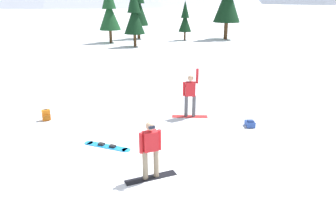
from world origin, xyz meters
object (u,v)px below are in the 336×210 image
Objects in this scene: backpack_orange at (46,115)px; pine_tree_twin at (138,5)px; pine_tree_slender at (134,14)px; pine_tree_tall at (109,10)px; snowboarder_midground at (190,94)px; pine_tree_leaning at (185,19)px; backpack_blue at (250,123)px; loose_snowboard_near_left at (107,146)px; snowboarder_foreground at (150,149)px.

pine_tree_twin reaches higher than backpack_orange.
pine_tree_slender is 0.93× the size of pine_tree_tall.
snowboarder_midground is 0.49× the size of pine_tree_leaning.
backpack_blue is at bearing -99.41° from pine_tree_leaning.
pine_tree_slender is at bearing 95.10° from backpack_blue.
backpack_orange is 22.10m from pine_tree_tall.
pine_tree_twin is (1.24, 24.84, 2.68)m from snowboarder_midground.
loose_snowboard_near_left is 0.24× the size of pine_tree_twin.
snowboarder_midground is at bearing -90.35° from pine_tree_slender.
pine_tree_slender reaches higher than pine_tree_leaning.
pine_tree_tall is (-2.01, 22.45, 2.26)m from snowboarder_midground.
backpack_orange is 0.11× the size of pine_tree_leaning.
backpack_orange is at bearing 162.81° from backpack_blue.
pine_tree_tall is at bearing 89.18° from snowboarder_foreground.
snowboarder_midground is 5.89m from backpack_orange.
backpack_orange is (-7.75, 2.40, 0.09)m from backpack_blue.
snowboarder_foreground is 3.10× the size of backpack_blue.
pine_tree_tall is at bearing 80.08° from backpack_orange.
snowboarder_midground is at bearing 61.27° from snowboarder_foreground.
loose_snowboard_near_left is 3.39× the size of backpack_orange.
loose_snowboard_near_left is at bearing 116.21° from snowboarder_foreground.
loose_snowboard_near_left is at bearing -148.97° from snowboarder_midground.
backpack_blue is (1.97, -1.51, -0.85)m from snowboarder_midground.
pine_tree_tall is (0.38, 26.81, 2.34)m from snowboarder_foreground.
pine_tree_slender is at bearing 80.40° from loose_snowboard_near_left.
backpack_orange reaches higher than backpack_blue.
pine_tree_slender reaches higher than backpack_blue.
pine_tree_tall is (-3.98, 23.96, 3.11)m from backpack_blue.
pine_tree_twin is 4.06m from pine_tree_tall.
pine_tree_tall is at bearing 95.11° from snowboarder_midground.
loose_snowboard_near_left is 0.38× the size of pine_tree_leaning.
loose_snowboard_near_left is at bearing -93.48° from pine_tree_tall.
pine_tree_leaning reaches higher than snowboarder_midground.
backpack_blue is 8.11m from backpack_orange.
pine_tree_leaning is at bearing 69.04° from loose_snowboard_near_left.
snowboarder_midground is 22.65m from pine_tree_tall.
pine_tree_twin is (-0.73, 26.35, 3.53)m from backpack_blue.
snowboarder_midground reaches higher than backpack_blue.
pine_tree_slender reaches higher than loose_snowboard_near_left.
snowboarder_foreground is 2.66m from loose_snowboard_near_left.
backpack_blue is 24.55m from pine_tree_leaning.
pine_tree_slender is 1.33× the size of pine_tree_leaning.
loose_snowboard_near_left is 24.81m from pine_tree_tall.
loose_snowboard_near_left is 27.60m from pine_tree_twin.
pine_tree_twin reaches higher than snowboarder_foreground.
pine_tree_twin is at bearing 78.54° from pine_tree_slender.
backpack_blue is at bearing -84.90° from pine_tree_slender.
pine_tree_twin is (4.74, 26.95, 3.63)m from loose_snowboard_near_left.
snowboarder_foreground is 3.58× the size of backpack_orange.
snowboarder_foreground is 29.56m from pine_tree_twin.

